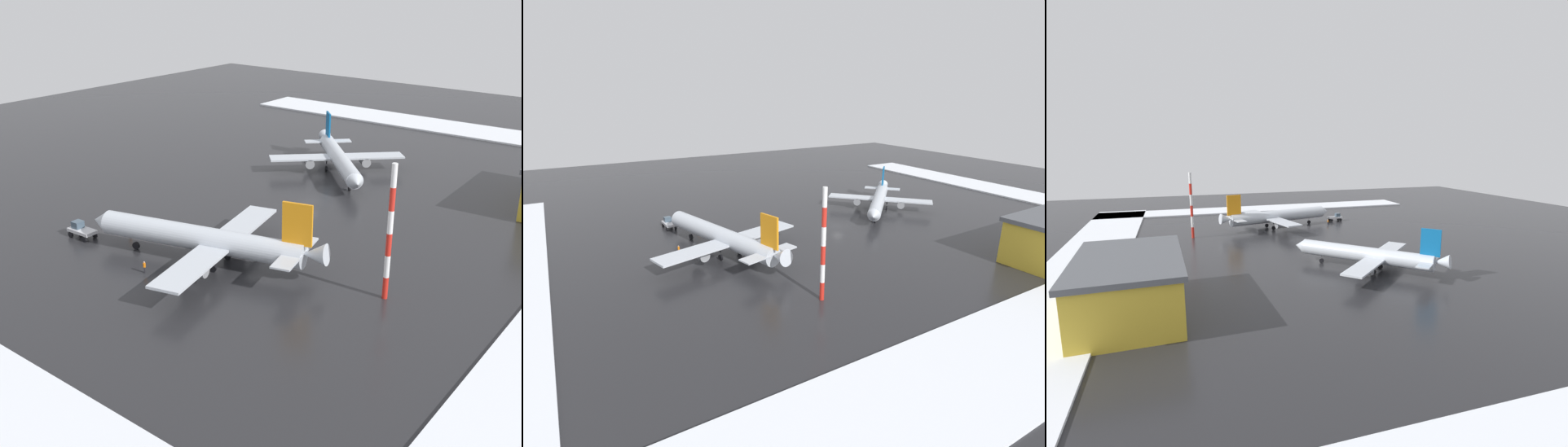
% 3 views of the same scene
% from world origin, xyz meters
% --- Properties ---
extents(ground_plane, '(240.00, 240.00, 0.00)m').
position_xyz_m(ground_plane, '(0.00, 0.00, 0.00)').
color(ground_plane, '#232326').
extents(snow_bank_right, '(14.00, 116.00, 0.39)m').
position_xyz_m(snow_bank_right, '(67.00, 0.00, 0.19)').
color(snow_bank_right, white).
rests_on(snow_bank_right, ground_plane).
extents(airplane_distant_tail, '(30.38, 36.20, 10.89)m').
position_xyz_m(airplane_distant_tail, '(-30.03, -2.53, 3.60)').
color(airplane_distant_tail, silver).
rests_on(airplane_distant_tail, ground_plane).
extents(airplane_far_rear, '(26.20, 25.06, 9.72)m').
position_xyz_m(airplane_far_rear, '(16.89, 4.68, 3.21)').
color(airplane_far_rear, silver).
rests_on(airplane_far_rear, ground_plane).
extents(pushback_tug, '(2.44, 4.67, 2.50)m').
position_xyz_m(pushback_tug, '(-34.99, 18.78, 1.28)').
color(pushback_tug, silver).
rests_on(pushback_tug, ground_plane).
extents(ground_crew_by_nose_gear, '(0.36, 0.36, 1.71)m').
position_xyz_m(ground_crew_by_nose_gear, '(-37.56, 1.94, 0.97)').
color(ground_crew_by_nose_gear, black).
rests_on(ground_crew_by_nose_gear, ground_plane).
extents(ground_crew_beside_wing, '(0.36, 0.36, 1.71)m').
position_xyz_m(ground_crew_beside_wing, '(-29.52, 13.99, 0.97)').
color(ground_crew_beside_wing, black).
rests_on(ground_crew_beside_wing, ground_plane).
extents(antenna_mast, '(0.70, 0.70, 17.68)m').
position_xyz_m(antenna_mast, '(-23.97, -27.26, 8.84)').
color(antenna_mast, red).
rests_on(antenna_mast, ground_plane).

